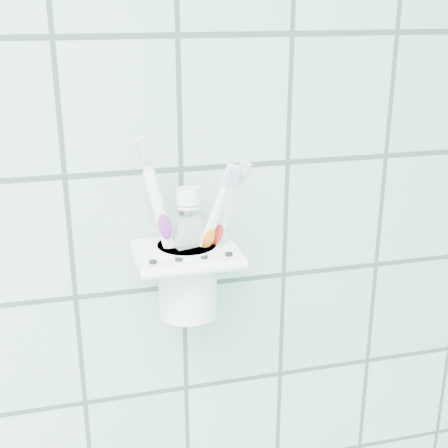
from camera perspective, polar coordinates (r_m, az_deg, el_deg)
name	(u,v)px	position (r m, az deg, el deg)	size (l,w,h in m)	color
holder_bracket	(186,255)	(0.69, -3.52, -2.83)	(0.11, 0.10, 0.03)	white
cup	(188,276)	(0.70, -3.35, -4.76)	(0.07, 0.07, 0.08)	white
toothbrush_pink	(184,224)	(0.67, -3.68, -0.03)	(0.05, 0.02, 0.20)	white
toothbrush_blue	(189,229)	(0.69, -3.22, -0.47)	(0.06, 0.03, 0.18)	white
toothbrush_orange	(181,228)	(0.69, -3.93, -0.40)	(0.05, 0.05, 0.18)	white
toothpaste_tube	(194,244)	(0.67, -2.72, -1.80)	(0.04, 0.04, 0.14)	silver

